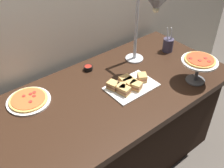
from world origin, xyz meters
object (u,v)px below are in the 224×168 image
pizza_plate_front (29,100)px  sauce_cup_near (88,68)px  pizza_plate_center (199,63)px  sandwich_platter (129,85)px  utensil_holder (168,45)px  heat_lamp (152,11)px

pizza_plate_front → sauce_cup_near: sauce_cup_near is taller
pizza_plate_center → sandwich_platter: 0.50m
sandwich_platter → pizza_plate_center: bearing=-29.0°
pizza_plate_front → utensil_holder: 1.18m
sauce_cup_near → heat_lamp: bearing=-33.0°
pizza_plate_front → heat_lamp: bearing=-12.1°
heat_lamp → pizza_plate_center: (0.14, -0.34, -0.29)m
sandwich_platter → utensil_holder: 0.60m
heat_lamp → pizza_plate_front: heat_lamp is taller
pizza_plate_center → pizza_plate_front: bearing=152.4°
sandwich_platter → sauce_cup_near: (-0.09, 0.35, -0.01)m
utensil_holder → heat_lamp: bearing=-169.0°
heat_lamp → sauce_cup_near: bearing=147.0°
sandwich_platter → sauce_cup_near: 0.36m
heat_lamp → utensil_holder: size_ratio=2.63×
utensil_holder → pizza_plate_front: bearing=173.8°
pizza_plate_front → utensil_holder: bearing=-6.2°
heat_lamp → pizza_plate_center: heat_lamp is taller
sauce_cup_near → utensil_holder: size_ratio=0.31×
sandwich_platter → utensil_holder: utensil_holder is taller
pizza_plate_front → utensil_holder: (1.17, -0.13, 0.04)m
pizza_plate_center → sandwich_platter: bearing=151.0°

